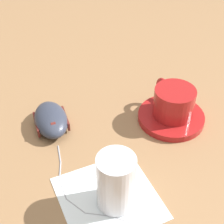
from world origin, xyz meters
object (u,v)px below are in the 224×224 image
at_px(saucer, 171,117).
at_px(coffee_cup, 173,102).
at_px(computer_mouse, 51,120).
at_px(drinking_glass, 116,182).

bearing_deg(saucer, coffee_cup, -144.26).
relative_size(coffee_cup, computer_mouse, 0.89).
distance_m(coffee_cup, computer_mouse, 0.25).
bearing_deg(computer_mouse, coffee_cup, 149.23).
distance_m(saucer, computer_mouse, 0.25).
bearing_deg(drinking_glass, coffee_cup, -156.42).
distance_m(saucer, coffee_cup, 0.04).
distance_m(saucer, drinking_glass, 0.24).
bearing_deg(coffee_cup, drinking_glass, 23.58).
relative_size(saucer, computer_mouse, 1.11).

